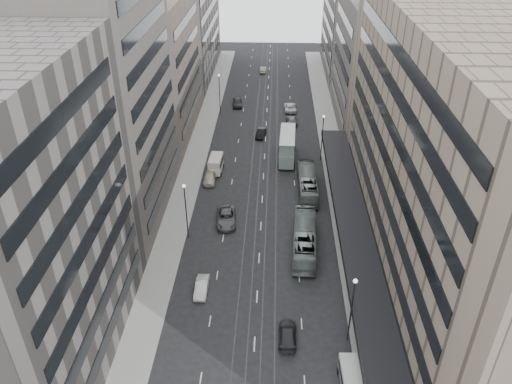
# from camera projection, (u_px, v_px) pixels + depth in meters

# --- Properties ---
(ground) EXTENTS (220.00, 220.00, 0.00)m
(ground) POSITION_uv_depth(u_px,v_px,m) (257.00, 303.00, 56.79)
(ground) COLOR black
(ground) RESTS_ON ground
(sidewalk_right) EXTENTS (4.00, 125.00, 0.15)m
(sidewalk_right) POSITION_uv_depth(u_px,v_px,m) (332.00, 153.00, 88.22)
(sidewalk_right) COLOR gray
(sidewalk_right) RESTS_ON ground
(sidewalk_left) EXTENTS (4.00, 125.00, 0.15)m
(sidewalk_left) POSITION_uv_depth(u_px,v_px,m) (198.00, 151.00, 89.03)
(sidewalk_left) COLOR gray
(sidewalk_left) RESTS_ON ground
(department_store) EXTENTS (19.20, 60.00, 30.00)m
(department_store) POSITION_uv_depth(u_px,v_px,m) (454.00, 157.00, 55.01)
(department_store) COLOR #776A57
(department_store) RESTS_ON ground
(building_right_mid) EXTENTS (15.00, 28.00, 24.00)m
(building_right_mid) POSITION_uv_depth(u_px,v_px,m) (381.00, 63.00, 93.95)
(building_right_mid) COLOR #4E4943
(building_right_mid) RESTS_ON ground
(building_right_far) EXTENTS (15.00, 32.00, 28.00)m
(building_right_far) POSITION_uv_depth(u_px,v_px,m) (360.00, 16.00, 118.40)
(building_right_far) COLOR #605B56
(building_right_far) RESTS_ON ground
(building_left_a) EXTENTS (15.00, 28.00, 30.00)m
(building_left_a) POSITION_uv_depth(u_px,v_px,m) (4.00, 234.00, 42.83)
(building_left_a) COLOR #605B56
(building_left_a) RESTS_ON ground
(building_left_b) EXTENTS (15.00, 26.00, 34.00)m
(building_left_b) POSITION_uv_depth(u_px,v_px,m) (97.00, 98.00, 64.73)
(building_left_b) COLOR #4E4943
(building_left_b) RESTS_ON ground
(building_left_c) EXTENTS (15.00, 28.00, 25.00)m
(building_left_c) POSITION_uv_depth(u_px,v_px,m) (148.00, 67.00, 90.04)
(building_left_c) COLOR #675C50
(building_left_c) RESTS_ON ground
(building_left_d) EXTENTS (15.00, 38.00, 28.00)m
(building_left_d) POSITION_uv_depth(u_px,v_px,m) (178.00, 17.00, 117.30)
(building_left_d) COLOR #605B56
(building_left_d) RESTS_ON ground
(lamp_right_near) EXTENTS (0.44, 0.44, 8.32)m
(lamp_right_near) POSITION_uv_depth(u_px,v_px,m) (352.00, 303.00, 49.48)
(lamp_right_near) COLOR #262628
(lamp_right_near) RESTS_ON ground
(lamp_right_far) EXTENTS (0.44, 0.44, 8.32)m
(lamp_right_far) POSITION_uv_depth(u_px,v_px,m) (323.00, 133.00, 83.48)
(lamp_right_far) COLOR #262628
(lamp_right_far) RESTS_ON ground
(lamp_left_near) EXTENTS (0.44, 0.44, 8.32)m
(lamp_left_near) POSITION_uv_depth(u_px,v_px,m) (186.00, 205.00, 64.58)
(lamp_left_near) COLOR #262628
(lamp_left_near) RESTS_ON ground
(lamp_left_far) EXTENTS (0.44, 0.44, 8.32)m
(lamp_left_far) POSITION_uv_depth(u_px,v_px,m) (219.00, 89.00, 101.13)
(lamp_left_far) COLOR #262628
(lamp_left_far) RESTS_ON ground
(bus_near) EXTENTS (3.45, 12.16, 3.35)m
(bus_near) POSITION_uv_depth(u_px,v_px,m) (304.00, 239.00, 64.27)
(bus_near) COLOR slate
(bus_near) RESTS_ON ground
(bus_far) EXTENTS (2.70, 11.31, 3.15)m
(bus_far) POSITION_uv_depth(u_px,v_px,m) (307.00, 183.00, 76.35)
(bus_far) COLOR gray
(bus_far) RESTS_ON ground
(double_decker) EXTENTS (3.09, 9.08, 4.91)m
(double_decker) POSITION_uv_depth(u_px,v_px,m) (287.00, 146.00, 84.96)
(double_decker) COLOR gray
(double_decker) RESTS_ON ground
(vw_microbus) EXTENTS (2.03, 4.23, 2.26)m
(vw_microbus) POSITION_uv_depth(u_px,v_px,m) (350.00, 377.00, 46.70)
(vw_microbus) COLOR slate
(vw_microbus) RESTS_ON ground
(panel_van) EXTENTS (2.33, 4.46, 2.75)m
(panel_van) POSITION_uv_depth(u_px,v_px,m) (216.00, 164.00, 81.86)
(panel_van) COLOR white
(panel_van) RESTS_ON ground
(sedan_1) EXTENTS (1.44, 4.07, 1.34)m
(sedan_1) POSITION_uv_depth(u_px,v_px,m) (202.00, 287.00, 58.04)
(sedan_1) COLOR silver
(sedan_1) RESTS_ON ground
(sedan_2) EXTENTS (3.20, 5.98, 1.60)m
(sedan_2) POSITION_uv_depth(u_px,v_px,m) (226.00, 218.00, 69.88)
(sedan_2) COLOR #4E4D4F
(sedan_2) RESTS_ON ground
(sedan_3) EXTENTS (1.96, 4.63, 1.33)m
(sedan_3) POSITION_uv_depth(u_px,v_px,m) (288.00, 334.00, 51.93)
(sedan_3) COLOR black
(sedan_3) RESTS_ON ground
(sedan_4) EXTENTS (1.90, 4.61, 1.56)m
(sedan_4) POSITION_uv_depth(u_px,v_px,m) (210.00, 177.00, 79.59)
(sedan_4) COLOR beige
(sedan_4) RESTS_ON ground
(sedan_5) EXTENTS (2.03, 4.43, 1.41)m
(sedan_5) POSITION_uv_depth(u_px,v_px,m) (261.00, 133.00, 93.87)
(sedan_5) COLOR black
(sedan_5) RESTS_ON ground
(sedan_6) EXTENTS (2.59, 5.31, 1.45)m
(sedan_6) POSITION_uv_depth(u_px,v_px,m) (290.00, 107.00, 104.70)
(sedan_6) COLOR silver
(sedan_6) RESTS_ON ground
(sedan_7) EXTENTS (2.30, 5.06, 1.44)m
(sedan_7) POSITION_uv_depth(u_px,v_px,m) (292.00, 120.00, 98.94)
(sedan_7) COLOR #565658
(sedan_7) RESTS_ON ground
(sedan_8) EXTENTS (2.49, 5.11, 1.68)m
(sedan_8) POSITION_uv_depth(u_px,v_px,m) (237.00, 102.00, 106.82)
(sedan_8) COLOR #2A2A2D
(sedan_8) RESTS_ON ground
(sedan_9) EXTENTS (1.44, 4.05, 1.33)m
(sedan_9) POSITION_uv_depth(u_px,v_px,m) (263.00, 70.00, 126.23)
(sedan_9) COLOR #9E9783
(sedan_9) RESTS_ON ground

